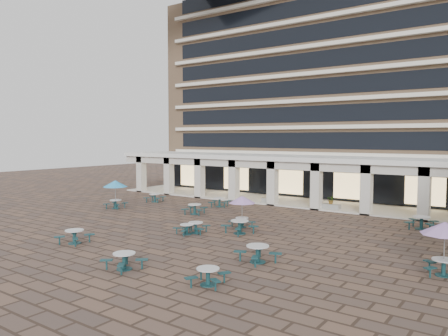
{
  "coord_description": "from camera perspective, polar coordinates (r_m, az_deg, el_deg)",
  "views": [
    {
      "loc": [
        17.16,
        -21.87,
        6.1
      ],
      "look_at": [
        -0.75,
        3.0,
        3.95
      ],
      "focal_mm": 35.0,
      "sensor_mm": 36.0,
      "label": 1
    }
  ],
  "objects": [
    {
      "name": "picnic_table_2",
      "position": [
        18.54,
        -2.11,
        -13.79
      ],
      "size": [
        1.9,
        1.9,
        0.72
      ],
      "rotation": [
        0.0,
        0.0,
        0.29
      ],
      "color": "#153D40",
      "rests_on": "ground"
    },
    {
      "name": "picnic_table_8",
      "position": [
        41.83,
        -9.03,
        -3.78
      ],
      "size": [
        2.04,
        2.04,
        0.78
      ],
      "rotation": [
        0.0,
        0.0,
        0.29
      ],
      "color": "#153D40",
      "rests_on": "ground"
    },
    {
      "name": "picnic_table_7",
      "position": [
        27.92,
        2.05,
        -7.54
      ],
      "size": [
        2.26,
        2.26,
        0.85
      ],
      "rotation": [
        0.0,
        0.0,
        -0.3
      ],
      "color": "#153D40",
      "rests_on": "ground"
    },
    {
      "name": "picnic_table_9",
      "position": [
        38.51,
        -0.59,
        -4.39
      ],
      "size": [
        2.14,
        2.14,
        0.79
      ],
      "rotation": [
        0.0,
        0.0,
        0.39
      ],
      "color": "#153D40",
      "rests_on": "ground"
    },
    {
      "name": "apartment_building",
      "position": [
        50.78,
        16.01,
        11.22
      ],
      "size": [
        40.0,
        15.5,
        25.2
      ],
      "color": "tan",
      "rests_on": "ground"
    },
    {
      "name": "picnic_table_3",
      "position": [
        21.77,
        4.42,
        -10.9
      ],
      "size": [
        2.27,
        2.27,
        0.84
      ],
      "rotation": [
        0.0,
        0.0,
        -0.37
      ],
      "color": "#153D40",
      "rests_on": "ground"
    },
    {
      "name": "ground",
      "position": [
        28.47,
        -2.34,
        -8.36
      ],
      "size": [
        120.0,
        120.0,
        0.0
      ],
      "primitive_type": "plane",
      "color": "brown",
      "rests_on": "ground"
    },
    {
      "name": "picnic_table_4",
      "position": [
        38.53,
        -14.02,
        -2.14
      ],
      "size": [
        2.09,
        2.09,
        2.41
      ],
      "rotation": [
        0.0,
        0.0,
        0.26
      ],
      "color": "#153D40",
      "rests_on": "ground"
    },
    {
      "name": "planter_left",
      "position": [
        40.43,
        6.02,
        -4.04
      ],
      "size": [
        1.5,
        0.6,
        1.18
      ],
      "color": "gray",
      "rests_on": "ground"
    },
    {
      "name": "picnic_table_11",
      "position": [
        21.61,
        26.89,
        -7.27
      ],
      "size": [
        2.07,
        2.07,
        2.4
      ],
      "rotation": [
        0.0,
        0.0,
        0.21
      ],
      "color": "#153D40",
      "rests_on": "ground"
    },
    {
      "name": "picnic_table_10",
      "position": [
        28.13,
        -3.72,
        -7.64
      ],
      "size": [
        1.87,
        1.87,
        0.71
      ],
      "rotation": [
        0.0,
        0.0,
        0.3
      ],
      "color": "#153D40",
      "rests_on": "ground"
    },
    {
      "name": "picnic_table_0",
      "position": [
        26.81,
        -18.94,
        -8.32
      ],
      "size": [
        2.02,
        2.02,
        0.79
      ],
      "rotation": [
        0.0,
        0.0,
        0.21
      ],
      "color": "#153D40",
      "rests_on": "ground"
    },
    {
      "name": "planter_right",
      "position": [
        37.88,
        13.82,
        -4.65
      ],
      "size": [
        1.5,
        0.72,
        1.21
      ],
      "color": "gray",
      "rests_on": "ground"
    },
    {
      "name": "picnic_table_12",
      "position": [
        34.91,
        -3.86,
        -5.26
      ],
      "size": [
        2.14,
        2.14,
        0.8
      ],
      "rotation": [
        0.0,
        0.0,
        0.32
      ],
      "color": "#153D40",
      "rests_on": "ground"
    },
    {
      "name": "picnic_table_13",
      "position": [
        32.04,
        24.38,
        -6.39
      ],
      "size": [
        1.95,
        1.95,
        0.86
      ],
      "rotation": [
        0.0,
        0.0,
        0.02
      ],
      "color": "#153D40",
      "rests_on": "ground"
    },
    {
      "name": "picnic_table_1",
      "position": [
        21.1,
        -12.9,
        -11.57
      ],
      "size": [
        1.87,
        1.87,
        0.78
      ],
      "rotation": [
        0.0,
        0.0,
        -0.1
      ],
      "color": "#153D40",
      "rests_on": "ground"
    },
    {
      "name": "picnic_table_5",
      "position": [
        27.81,
        -4.87,
        -7.85
      ],
      "size": [
        1.76,
        1.76,
        0.65
      ],
      "rotation": [
        0.0,
        0.0,
        -0.36
      ],
      "color": "#153D40",
      "rests_on": "ground"
    },
    {
      "name": "picnic_table_6",
      "position": [
        29.66,
        2.37,
        -4.29
      ],
      "size": [
        1.85,
        1.85,
        2.14
      ],
      "rotation": [
        0.0,
        0.0,
        -0.35
      ],
      "color": "#153D40",
      "rests_on": "ground"
    },
    {
      "name": "retail_arcade",
      "position": [
        40.61,
        10.64,
        -0.43
      ],
      "size": [
        42.0,
        6.6,
        4.4
      ],
      "color": "white",
      "rests_on": "ground"
    }
  ]
}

